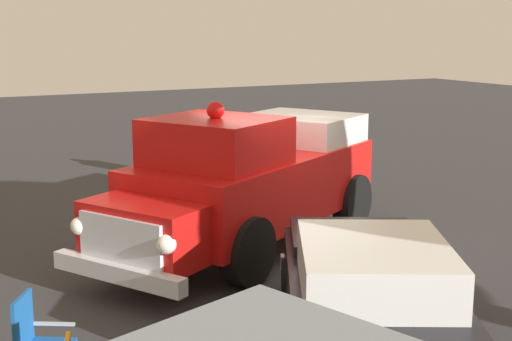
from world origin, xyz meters
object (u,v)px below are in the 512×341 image
spectator_standing (190,141)px  classic_hot_rod (369,295)px  vintage_fire_truck (248,179)px  lawn_chair_by_car (35,336)px

spectator_standing → classic_hot_rod: bearing=169.0°
classic_hot_rod → spectator_standing: 9.92m
vintage_fire_truck → classic_hot_rod: vintage_fire_truck is taller
vintage_fire_truck → lawn_chair_by_car: (-3.26, 4.15, -0.61)m
classic_hot_rod → lawn_chair_by_car: (1.01, 3.48, -0.16)m
classic_hot_rod → spectator_standing: bearing=-11.0°
vintage_fire_truck → lawn_chair_by_car: bearing=128.1°
lawn_chair_by_car → vintage_fire_truck: bearing=-51.9°
vintage_fire_truck → spectator_standing: bearing=-12.5°
classic_hot_rod → lawn_chair_by_car: classic_hot_rod is taller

